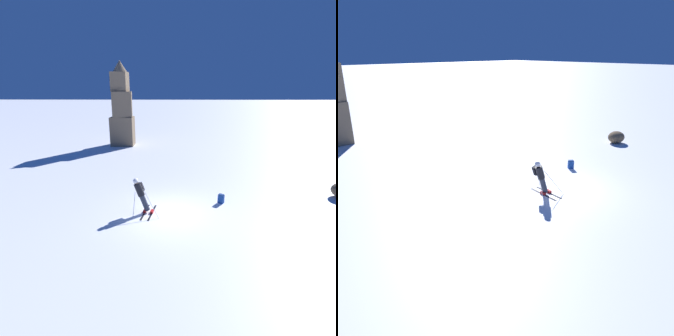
% 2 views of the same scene
% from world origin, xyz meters
% --- Properties ---
extents(ground_plane, '(300.00, 300.00, 0.00)m').
position_xyz_m(ground_plane, '(0.00, 0.00, 0.00)').
color(ground_plane, white).
extents(skier, '(1.34, 1.78, 1.80)m').
position_xyz_m(skier, '(-1.40, 0.08, 0.99)').
color(skier, black).
rests_on(skier, ground).
extents(spare_backpack, '(0.37, 0.35, 0.50)m').
position_xyz_m(spare_backpack, '(2.73, 1.26, 0.24)').
color(spare_backpack, '#194293').
rests_on(spare_backpack, ground).
extents(exposed_boulder_1, '(1.33, 1.13, 0.86)m').
position_xyz_m(exposed_boulder_1, '(9.76, 2.22, 0.43)').
color(exposed_boulder_1, brown).
rests_on(exposed_boulder_1, ground).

